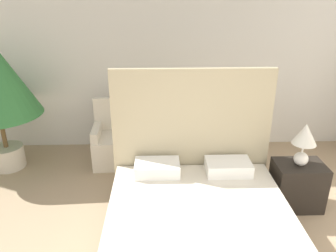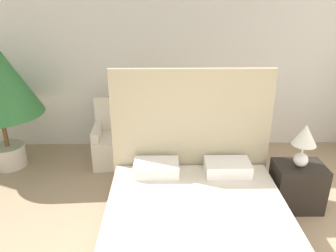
{
  "view_description": "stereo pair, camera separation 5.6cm",
  "coord_description": "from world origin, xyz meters",
  "px_view_note": "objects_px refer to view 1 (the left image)",
  "views": [
    {
      "loc": [
        -0.18,
        -1.05,
        2.32
      ],
      "look_at": [
        -0.06,
        2.76,
        0.74
      ],
      "focal_mm": 35.0,
      "sensor_mm": 36.0,
      "label": 1
    },
    {
      "loc": [
        -0.12,
        -1.05,
        2.32
      ],
      "look_at": [
        -0.06,
        2.76,
        0.74
      ],
      "focal_mm": 35.0,
      "sensor_mm": 36.0,
      "label": 2
    }
  ],
  "objects_px": {
    "armchair_near_window_left": "(117,145)",
    "side_table": "(150,149)",
    "bed": "(200,231)",
    "armchair_near_window_right": "(182,144)",
    "nightstand": "(297,185)",
    "table_lamp": "(304,139)"
  },
  "relations": [
    {
      "from": "nightstand",
      "to": "side_table",
      "type": "distance_m",
      "value": 2.01
    },
    {
      "from": "bed",
      "to": "armchair_near_window_left",
      "type": "relative_size",
      "value": 2.42
    },
    {
      "from": "armchair_near_window_left",
      "to": "table_lamp",
      "type": "relative_size",
      "value": 1.87
    },
    {
      "from": "bed",
      "to": "nightstand",
      "type": "bearing_deg",
      "value": 32.01
    },
    {
      "from": "armchair_near_window_right",
      "to": "table_lamp",
      "type": "relative_size",
      "value": 1.87
    },
    {
      "from": "nightstand",
      "to": "side_table",
      "type": "bearing_deg",
      "value": 148.2
    },
    {
      "from": "armchair_near_window_left",
      "to": "bed",
      "type": "bearing_deg",
      "value": -64.78
    },
    {
      "from": "table_lamp",
      "to": "armchair_near_window_right",
      "type": "bearing_deg",
      "value": 137.43
    },
    {
      "from": "bed",
      "to": "nightstand",
      "type": "height_order",
      "value": "bed"
    },
    {
      "from": "bed",
      "to": "table_lamp",
      "type": "bearing_deg",
      "value": 31.87
    },
    {
      "from": "armchair_near_window_left",
      "to": "side_table",
      "type": "distance_m",
      "value": 0.47
    },
    {
      "from": "armchair_near_window_left",
      "to": "table_lamp",
      "type": "xyz_separation_m",
      "value": [
        2.15,
        -1.13,
        0.58
      ]
    },
    {
      "from": "table_lamp",
      "to": "nightstand",
      "type": "bearing_deg",
      "value": 41.35
    },
    {
      "from": "armchair_near_window_right",
      "to": "side_table",
      "type": "distance_m",
      "value": 0.47
    },
    {
      "from": "bed",
      "to": "armchair_near_window_right",
      "type": "distance_m",
      "value": 1.86
    },
    {
      "from": "table_lamp",
      "to": "armchair_near_window_left",
      "type": "bearing_deg",
      "value": 152.4
    },
    {
      "from": "armchair_near_window_left",
      "to": "armchair_near_window_right",
      "type": "xyz_separation_m",
      "value": [
        0.93,
        0.0,
        0.0
      ]
    },
    {
      "from": "side_table",
      "to": "armchair_near_window_left",
      "type": "bearing_deg",
      "value": 173.28
    },
    {
      "from": "armchair_near_window_right",
      "to": "bed",
      "type": "bearing_deg",
      "value": -88.49
    },
    {
      "from": "armchair_near_window_left",
      "to": "armchair_near_window_right",
      "type": "relative_size",
      "value": 1.0
    },
    {
      "from": "nightstand",
      "to": "side_table",
      "type": "height_order",
      "value": "nightstand"
    },
    {
      "from": "armchair_near_window_left",
      "to": "side_table",
      "type": "relative_size",
      "value": 2.01
    }
  ]
}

